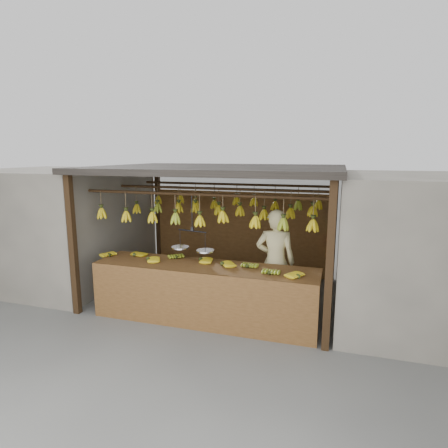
% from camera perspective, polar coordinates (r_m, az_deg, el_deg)
% --- Properties ---
extents(ground, '(80.00, 80.00, 0.00)m').
position_cam_1_polar(ground, '(7.20, -0.72, -10.65)').
color(ground, '#5B5B57').
extents(stall, '(4.30, 3.30, 2.40)m').
position_cam_1_polar(stall, '(7.05, 0.07, 5.41)').
color(stall, black).
rests_on(stall, ground).
extents(neighbor_left, '(3.00, 3.00, 2.30)m').
position_cam_1_polar(neighbor_left, '(8.66, -24.02, -0.02)').
color(neighbor_left, slate).
rests_on(neighbor_left, ground).
extents(neighbor_right, '(3.00, 3.00, 2.30)m').
position_cam_1_polar(neighbor_right, '(6.72, 29.94, -3.40)').
color(neighbor_right, slate).
rests_on(neighbor_right, ground).
extents(counter, '(3.61, 0.81, 0.96)m').
position_cam_1_polar(counter, '(5.83, -3.42, -8.43)').
color(counter, brown).
rests_on(counter, ground).
extents(hanging_bananas, '(3.64, 2.26, 0.38)m').
position_cam_1_polar(hanging_bananas, '(6.78, -0.72, 2.16)').
color(hanging_bananas, gold).
rests_on(hanging_bananas, ground).
extents(balance_scale, '(0.74, 0.36, 0.89)m').
position_cam_1_polar(balance_scale, '(5.99, -4.82, -3.40)').
color(balance_scale, black).
rests_on(balance_scale, ground).
extents(vendor, '(0.66, 0.45, 1.75)m').
position_cam_1_polar(vendor, '(6.20, 7.81, -5.77)').
color(vendor, beige).
rests_on(vendor, ground).
extents(bag_bundles, '(0.08, 0.26, 1.19)m').
position_cam_1_polar(bag_bundles, '(7.90, 15.91, -1.57)').
color(bag_bundles, '#1426BF').
rests_on(bag_bundles, ground).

